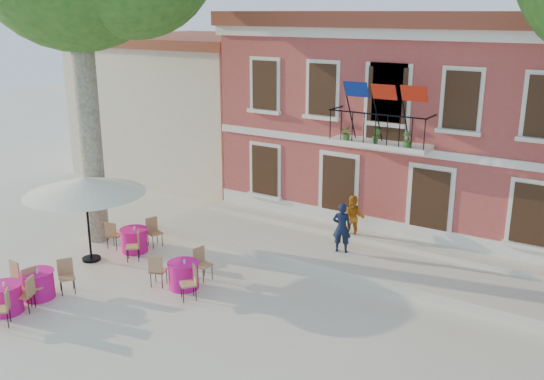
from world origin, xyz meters
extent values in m
plane|color=beige|center=(0.00, 0.00, 0.00)|extent=(90.00, 90.00, 0.00)
cube|color=#B13F45|center=(2.00, 10.00, 3.50)|extent=(13.00, 8.00, 7.00)
cube|color=brown|center=(2.00, 10.00, 7.25)|extent=(13.50, 8.50, 0.50)
cube|color=silver|center=(2.00, 6.05, 6.85)|extent=(13.30, 0.35, 0.35)
cube|color=silver|center=(2.00, 5.55, 3.50)|extent=(3.20, 0.90, 0.15)
cube|color=black|center=(2.00, 5.15, 4.50)|extent=(3.20, 0.04, 0.04)
cube|color=navy|center=(1.10, 4.80, 5.25)|extent=(0.76, 0.27, 0.47)
cube|color=red|center=(2.00, 4.80, 5.25)|extent=(0.76, 0.29, 0.47)
cube|color=red|center=(2.90, 4.80, 5.25)|extent=(0.76, 0.27, 0.47)
imported|color=#26591E|center=(1.00, 5.25, 3.82)|extent=(0.43, 0.37, 0.48)
imported|color=#26591E|center=(2.00, 5.25, 3.82)|extent=(0.26, 0.21, 0.48)
imported|color=#26591E|center=(3.00, 5.25, 3.82)|extent=(0.27, 0.27, 0.48)
cube|color=beige|center=(-9.50, 11.00, 3.00)|extent=(9.00, 9.00, 6.00)
cube|color=brown|center=(-9.50, 11.00, 6.20)|extent=(9.40, 9.40, 0.40)
cube|color=silver|center=(2.00, 4.40, 0.15)|extent=(14.00, 3.40, 0.30)
cylinder|color=#A59E84|center=(-6.28, 1.18, 4.05)|extent=(0.73, 0.73, 8.11)
cylinder|color=black|center=(-5.06, -0.20, 0.04)|extent=(0.57, 0.57, 0.08)
cylinder|color=black|center=(-5.06, -0.20, 1.20)|extent=(0.07, 0.07, 2.40)
cone|color=white|center=(-5.06, -0.20, 2.44)|extent=(3.64, 3.64, 0.53)
imported|color=#0F1832|center=(1.53, 4.01, 1.09)|extent=(0.67, 0.54, 1.59)
imported|color=#C56D17|center=(1.39, 5.16, 1.05)|extent=(0.88, 0.79, 1.49)
cylinder|color=#E01575|center=(-4.23, -3.73, 0.38)|extent=(0.84, 0.84, 0.75)
cylinder|color=#E01575|center=(-4.23, -3.73, 0.76)|extent=(0.90, 0.90, 0.02)
cube|color=tan|center=(-3.68, -4.24, 0.47)|extent=(0.59, 0.59, 0.95)
cube|color=tan|center=(-4.07, -3.00, 0.47)|extent=(0.50, 0.50, 0.95)
cylinder|color=#E01575|center=(-4.22, -2.75, 0.38)|extent=(0.84, 0.84, 0.75)
cylinder|color=#E01575|center=(-4.22, -2.75, 0.76)|extent=(0.90, 0.90, 0.02)
cube|color=tan|center=(-3.88, -3.42, 0.47)|extent=(0.57, 0.57, 0.95)
cube|color=tan|center=(-3.82, -2.12, 0.47)|extent=(0.58, 0.58, 0.95)
cube|color=tan|center=(-4.97, -2.72, 0.47)|extent=(0.44, 0.44, 0.95)
cylinder|color=#E01575|center=(-4.44, 1.06, 0.38)|extent=(0.84, 0.84, 0.75)
cylinder|color=#E01575|center=(-4.44, 1.06, 0.76)|extent=(0.90, 0.90, 0.02)
cube|color=tan|center=(-3.94, 0.50, 0.47)|extent=(0.59, 0.59, 0.95)
cube|color=tan|center=(-4.21, 1.77, 0.47)|extent=(0.53, 0.53, 0.95)
cube|color=tan|center=(-5.17, 0.90, 0.47)|extent=(0.50, 0.50, 0.95)
cylinder|color=#E01575|center=(-1.31, -0.13, 0.38)|extent=(0.84, 0.84, 0.75)
cylinder|color=#E01575|center=(-1.31, -0.13, 0.76)|extent=(0.90, 0.90, 0.02)
cube|color=tan|center=(-1.19, 0.61, 0.47)|extent=(0.48, 0.48, 0.95)
cube|color=tan|center=(-2.02, -0.40, 0.47)|extent=(0.54, 0.54, 0.95)
cube|color=tan|center=(-0.73, -0.61, 0.47)|extent=(0.59, 0.59, 0.95)
camera|label=1|loc=(9.25, -11.90, 7.53)|focal=40.00mm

